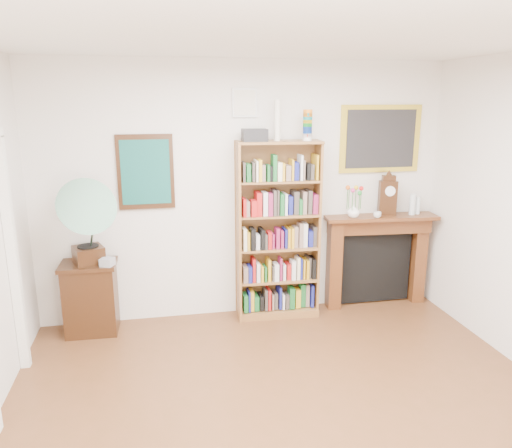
% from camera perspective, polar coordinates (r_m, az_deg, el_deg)
% --- Properties ---
extents(room, '(4.51, 5.01, 2.81)m').
position_cam_1_polar(room, '(3.12, 6.85, -4.64)').
color(room, brown).
rests_on(room, ground).
extents(teal_poster, '(0.58, 0.04, 0.78)m').
position_cam_1_polar(teal_poster, '(5.33, -12.50, 5.82)').
color(teal_poster, black).
rests_on(teal_poster, back_wall).
extents(small_picture, '(0.26, 0.04, 0.30)m').
position_cam_1_polar(small_picture, '(5.36, -1.31, 13.70)').
color(small_picture, white).
rests_on(small_picture, back_wall).
extents(gilt_painting, '(0.95, 0.04, 0.75)m').
position_cam_1_polar(gilt_painting, '(5.86, 14.03, 9.42)').
color(gilt_painting, gold).
rests_on(gilt_painting, back_wall).
extents(bookshelf, '(0.92, 0.37, 2.26)m').
position_cam_1_polar(bookshelf, '(5.44, 2.55, 0.36)').
color(bookshelf, brown).
rests_on(bookshelf, floor).
extents(side_cabinet, '(0.57, 0.42, 0.76)m').
position_cam_1_polar(side_cabinet, '(5.51, -18.35, -8.01)').
color(side_cabinet, black).
rests_on(side_cabinet, floor).
extents(fireplace, '(1.31, 0.40, 1.09)m').
position_cam_1_polar(fireplace, '(6.04, 13.60, -3.13)').
color(fireplace, '#452310').
rests_on(fireplace, floor).
extents(gramophone, '(0.76, 0.84, 0.91)m').
position_cam_1_polar(gramophone, '(5.11, -19.17, 0.73)').
color(gramophone, black).
rests_on(gramophone, side_cabinet).
extents(cd_stack, '(0.16, 0.16, 0.08)m').
position_cam_1_polar(cd_stack, '(5.23, -16.64, -4.17)').
color(cd_stack, silver).
rests_on(cd_stack, side_cabinet).
extents(mantel_clock, '(0.21, 0.15, 0.45)m').
position_cam_1_polar(mantel_clock, '(5.88, 14.81, 3.12)').
color(mantel_clock, black).
rests_on(mantel_clock, fireplace).
extents(flower_vase, '(0.17, 0.17, 0.15)m').
position_cam_1_polar(flower_vase, '(5.70, 11.08, 1.47)').
color(flower_vase, white).
rests_on(flower_vase, fireplace).
extents(teacup, '(0.10, 0.10, 0.07)m').
position_cam_1_polar(teacup, '(5.74, 13.69, 1.04)').
color(teacup, silver).
rests_on(teacup, fireplace).
extents(bottle_left, '(0.07, 0.07, 0.24)m').
position_cam_1_polar(bottle_left, '(5.99, 17.45, 2.15)').
color(bottle_left, silver).
rests_on(bottle_left, fireplace).
extents(bottle_right, '(0.06, 0.06, 0.20)m').
position_cam_1_polar(bottle_right, '(6.05, 17.99, 2.03)').
color(bottle_right, silver).
rests_on(bottle_right, fireplace).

